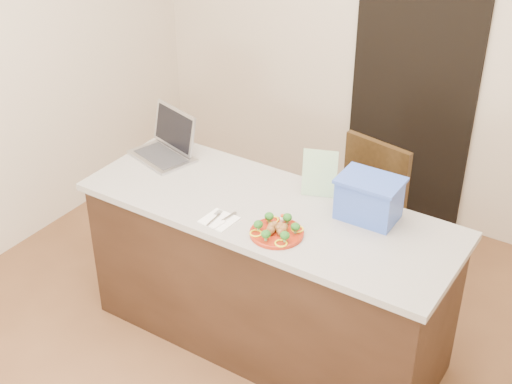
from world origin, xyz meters
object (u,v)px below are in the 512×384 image
Objects in this scene: laptop at (168,143)px; blue_box at (369,198)px; napkin at (219,220)px; island at (267,276)px; yogurt_bottle at (282,221)px; plate at (277,233)px; chair at (365,212)px.

blue_box is at bearing 16.63° from laptop.
blue_box reaches higher than napkin.
blue_box is (0.48, 0.19, 0.57)m from island.
island is 32.67× the size of yogurt_bottle.
laptop is at bearing 147.62° from napkin.
plate is 0.27× the size of chair.
plate is 4.30× the size of yogurt_bottle.
napkin is 0.16× the size of chair.
chair is at bearing 112.59° from blue_box.
yogurt_bottle is at bearing -0.55° from laptop.
blue_box reaches higher than chair.
laptop is 1.31m from blue_box.
blue_box is (0.63, 0.44, 0.11)m from napkin.
napkin reaches higher than island.
blue_box is (1.31, 0.01, 0.04)m from laptop.
yogurt_bottle is 0.19× the size of blue_box.
island is at bearing 3.57° from laptop.
laptop reaches higher than blue_box.
chair is (0.09, 0.84, -0.37)m from yogurt_bottle.
napkin is 0.81m from laptop.
napkin is at bearing -120.02° from island.
plate is 0.51m from blue_box.
plate reaches higher than island.
yogurt_bottle is (0.15, -0.11, 0.48)m from island.
laptop is at bearing 179.48° from blue_box.
blue_box reaches higher than island.
chair is at bearing 85.26° from plate.
yogurt_bottle is (-0.02, 0.08, 0.02)m from plate.
plate is at bearing -84.63° from chair.
island is 2.04× the size of chair.
yogurt_bottle is at bearing -86.30° from chair.
plate is at bearing -48.61° from island.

